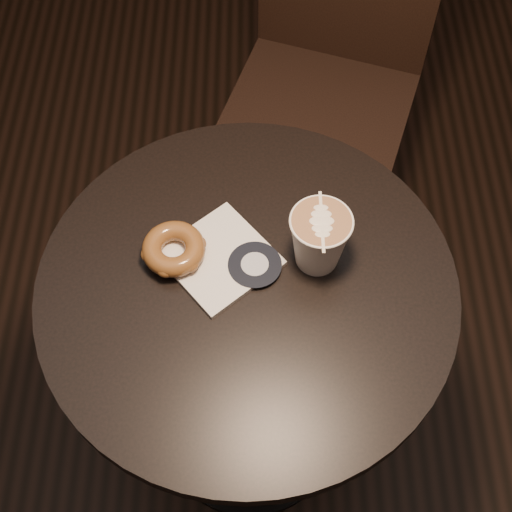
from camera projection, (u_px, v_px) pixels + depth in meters
name	position (u px, v px, depth m)	size (l,w,h in m)	color
cafe_table	(248.00, 335.00, 1.34)	(0.70, 0.70, 0.75)	black
chair	(334.00, 45.00, 1.68)	(0.54, 0.54, 1.07)	black
pastry_bag	(220.00, 258.00, 1.19)	(0.16, 0.16, 0.01)	white
doughnut	(174.00, 249.00, 1.18)	(0.11, 0.11, 0.03)	brown
latte_cup	(319.00, 240.00, 1.15)	(0.10, 0.10, 0.11)	white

